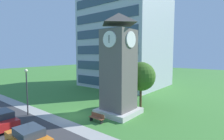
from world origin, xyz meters
TOP-DOWN VIEW (x-y plane):
  - ground_plane at (0.00, 0.00)m, footprint 160.00×160.00m
  - street_asphalt at (0.00, -6.41)m, footprint 120.00×7.20m
  - kerb_strip at (0.00, -2.01)m, footprint 120.00×1.60m
  - office_building at (-7.00, 20.62)m, footprint 16.82×14.86m
  - clock_tower at (3.60, 3.88)m, footprint 4.39×4.39m
  - park_bench at (3.37, 0.37)m, footprint 1.81×0.53m
  - street_lamp at (-4.26, -3.24)m, footprint 0.36×0.36m
  - tree_near_tower at (4.41, 7.77)m, footprint 3.84×3.84m
  - parked_car_red at (-2.85, -6.46)m, footprint 4.56×1.99m
  - parked_car_orange at (3.04, -6.66)m, footprint 4.09×2.10m

SIDE VIEW (x-z plane):
  - ground_plane at x=0.00m, z-range 0.00..0.00m
  - kerb_strip at x=0.00m, z-range 0.00..0.01m
  - street_asphalt at x=0.00m, z-range 0.00..0.01m
  - park_bench at x=3.37m, z-range 0.02..0.90m
  - parked_car_orange at x=3.04m, z-range 0.01..1.70m
  - parked_car_red at x=-2.85m, z-range 0.01..1.70m
  - street_lamp at x=-4.26m, z-range 0.69..6.12m
  - tree_near_tower at x=4.41m, z-range 1.12..7.23m
  - clock_tower at x=3.60m, z-range -0.58..11.26m
  - office_building at x=-7.00m, z-range 0.00..19.20m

